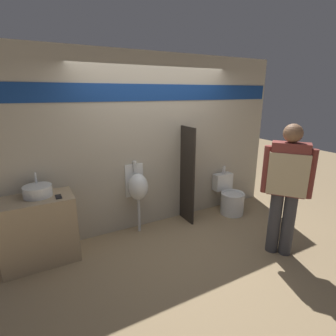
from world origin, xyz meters
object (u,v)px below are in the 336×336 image
(toilet, at_px, (230,198))
(person_in_vest, at_px, (287,182))
(cell_phone, at_px, (58,197))
(urinal_near_counter, at_px, (138,187))
(sink_basin, at_px, (38,191))

(toilet, xyz_separation_m, person_in_vest, (-0.25, -1.28, 0.75))
(person_in_vest, bearing_deg, cell_phone, 27.16)
(urinal_near_counter, relative_size, toilet, 1.36)
(cell_phone, distance_m, urinal_near_counter, 1.16)
(urinal_near_counter, bearing_deg, sink_basin, -177.74)
(urinal_near_counter, bearing_deg, cell_phone, -169.65)
(urinal_near_counter, xyz_separation_m, toilet, (1.72, -0.18, -0.47))
(urinal_near_counter, height_order, person_in_vest, person_in_vest)
(urinal_near_counter, relative_size, person_in_vest, 0.64)
(cell_phone, height_order, toilet, cell_phone)
(person_in_vest, bearing_deg, toilet, -48.48)
(sink_basin, bearing_deg, cell_phone, -35.39)
(cell_phone, height_order, urinal_near_counter, urinal_near_counter)
(toilet, height_order, person_in_vest, person_in_vest)
(urinal_near_counter, distance_m, person_in_vest, 2.08)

